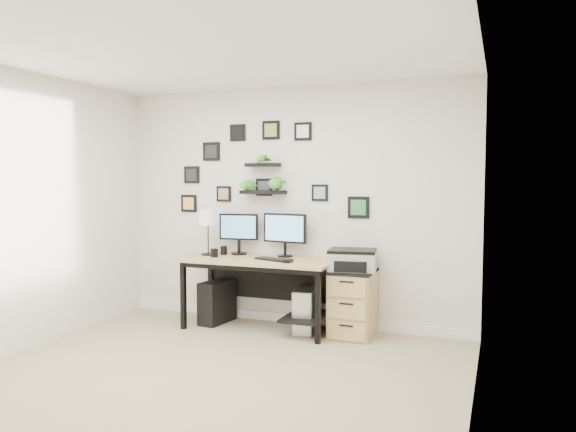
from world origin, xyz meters
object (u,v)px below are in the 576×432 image
at_px(monitor_left, 239,231).
at_px(table_lamp, 208,218).
at_px(pc_tower_black, 217,302).
at_px(printer, 352,260).
at_px(monitor_right, 285,231).
at_px(pc_tower_grey, 306,310).
at_px(file_cabinet, 353,303).
at_px(mug, 214,253).
at_px(desk, 264,270).

relative_size(monitor_left, table_lamp, 0.90).
bearing_deg(pc_tower_black, printer, 8.95).
height_order(monitor_right, table_lamp, table_lamp).
distance_m(pc_tower_black, pc_tower_grey, 1.04).
relative_size(pc_tower_grey, file_cabinet, 0.72).
bearing_deg(file_cabinet, table_lamp, -179.47).
xyz_separation_m(mug, pc_tower_black, (-0.03, 0.11, -0.56)).
relative_size(monitor_right, pc_tower_black, 1.09).
xyz_separation_m(monitor_left, pc_tower_black, (-0.19, -0.17, -0.78)).
xyz_separation_m(desk, file_cabinet, (0.96, 0.06, -0.29)).
bearing_deg(monitor_right, mug, -158.14).
xyz_separation_m(table_lamp, pc_tower_grey, (1.16, -0.01, -0.93)).
height_order(pc_tower_grey, file_cabinet, file_cabinet).
relative_size(monitor_right, file_cabinet, 0.76).
bearing_deg(pc_tower_black, file_cabinet, 8.78).
bearing_deg(file_cabinet, mug, -174.80).
height_order(desk, monitor_left, monitor_left).
bearing_deg(printer, mug, -174.60).
relative_size(desk, pc_tower_grey, 3.33).
height_order(pc_tower_black, file_cabinet, file_cabinet).
relative_size(table_lamp, mug, 5.50).
relative_size(file_cabinet, printer, 1.29).
height_order(desk, monitor_right, monitor_right).
xyz_separation_m(file_cabinet, printer, (-0.01, 0.00, 0.44)).
xyz_separation_m(desk, printer, (0.95, 0.06, 0.15)).
xyz_separation_m(monitor_left, mug, (-0.16, -0.28, -0.22)).
height_order(monitor_left, monitor_right, monitor_right).
distance_m(pc_tower_black, file_cabinet, 1.54).
xyz_separation_m(monitor_right, printer, (0.79, -0.14, -0.25)).
bearing_deg(table_lamp, mug, -40.93).
distance_m(desk, table_lamp, 0.87).
height_order(mug, pc_tower_grey, mug).
distance_m(monitor_left, file_cabinet, 1.52).
xyz_separation_m(desk, monitor_left, (-0.39, 0.20, 0.39)).
bearing_deg(pc_tower_black, monitor_right, 21.08).
bearing_deg(printer, file_cabinet, -21.42).
bearing_deg(desk, printer, 3.76).
height_order(file_cabinet, printer, printer).
bearing_deg(monitor_left, table_lamp, -152.35).
bearing_deg(printer, table_lamp, -179.31).
distance_m(desk, pc_tower_black, 0.70).
height_order(table_lamp, pc_tower_grey, table_lamp).
relative_size(desk, pc_tower_black, 3.42).
xyz_separation_m(monitor_right, pc_tower_black, (-0.74, -0.17, -0.80)).
xyz_separation_m(pc_tower_black, file_cabinet, (1.54, 0.03, 0.10)).
relative_size(desk, printer, 3.08).
height_order(table_lamp, pc_tower_black, table_lamp).
height_order(desk, printer, printer).
distance_m(desk, file_cabinet, 1.01).
relative_size(monitor_left, printer, 0.88).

